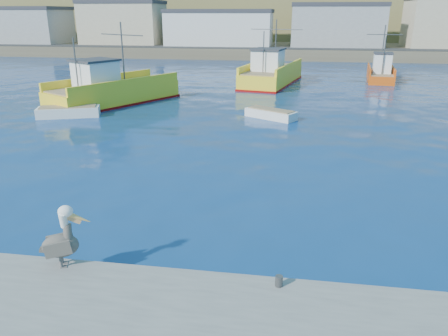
% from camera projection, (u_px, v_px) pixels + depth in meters
% --- Properties ---
extents(ground, '(260.00, 260.00, 0.00)m').
position_uv_depth(ground, '(195.00, 233.00, 15.10)').
color(ground, '#071B54').
rests_on(ground, ground).
extents(dock_bollards, '(36.20, 0.20, 0.30)m').
position_uv_depth(dock_bollards, '(188.00, 273.00, 11.63)').
color(dock_bollards, '#4C4C4C').
rests_on(dock_bollards, dock).
extents(far_shore, '(200.00, 81.00, 24.00)m').
position_uv_depth(far_shore, '(284.00, 5.00, 113.66)').
color(far_shore, brown).
rests_on(far_shore, ground).
extents(trawler_yellow_a, '(9.04, 11.86, 6.54)m').
position_uv_depth(trawler_yellow_a, '(112.00, 91.00, 36.03)').
color(trawler_yellow_a, yellow).
rests_on(trawler_yellow_a, ground).
extents(trawler_yellow_b, '(6.44, 12.32, 6.57)m').
position_uv_depth(trawler_yellow_b, '(271.00, 74.00, 45.95)').
color(trawler_yellow_b, yellow).
rests_on(trawler_yellow_b, ground).
extents(boat_orange, '(3.63, 7.20, 5.90)m').
position_uv_depth(boat_orange, '(381.00, 72.00, 47.82)').
color(boat_orange, '#D44D0E').
rests_on(boat_orange, ground).
extents(skiff_left, '(4.61, 2.87, 0.95)m').
position_uv_depth(skiff_left, '(69.00, 113.00, 31.80)').
color(skiff_left, silver).
rests_on(skiff_left, ground).
extents(skiff_mid, '(3.89, 3.07, 0.82)m').
position_uv_depth(skiff_mid, '(271.00, 115.00, 31.35)').
color(skiff_mid, silver).
rests_on(skiff_mid, ground).
extents(pelican, '(1.44, 0.90, 1.81)m').
position_uv_depth(pelican, '(62.00, 241.00, 12.02)').
color(pelican, '#595451').
rests_on(pelican, dock).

